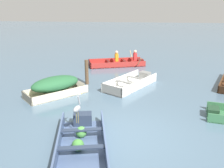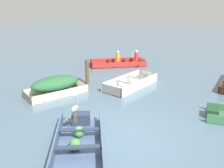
# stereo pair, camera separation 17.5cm
# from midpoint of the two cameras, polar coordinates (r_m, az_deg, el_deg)

# --- Properties ---
(ground_plane) EXTENTS (80.00, 80.00, 0.00)m
(ground_plane) POSITION_cam_midpoint_polar(r_m,az_deg,el_deg) (7.40, 2.26, -11.63)
(ground_plane) COLOR slate
(dinghy_slate_blue_foreground) EXTENTS (1.80, 3.14, 0.40)m
(dinghy_slate_blue_foreground) POSITION_cam_midpoint_polar(r_m,az_deg,el_deg) (6.93, -6.79, -12.58)
(dinghy_slate_blue_foreground) COLOR #475B7F
(dinghy_slate_blue_foreground) RESTS_ON ground
(skiff_cream_far_moored) EXTENTS (2.48, 2.43, 0.81)m
(skiff_cream_far_moored) POSITION_cam_midpoint_polar(r_m,az_deg,el_deg) (10.44, -12.18, -0.21)
(skiff_cream_far_moored) COLOR beige
(skiff_cream_far_moored) RESTS_ON ground
(skiff_white_outer_moored) EXTENTS (2.44, 3.00, 0.41)m
(skiff_white_outer_moored) POSITION_cam_midpoint_polar(r_m,az_deg,el_deg) (11.45, 5.18, 0.29)
(skiff_white_outer_moored) COLOR white
(skiff_white_outer_moored) RESTS_ON ground
(rowboat_red_with_crew) EXTENTS (3.48, 2.54, 0.90)m
(rowboat_red_with_crew) POSITION_cam_midpoint_polar(r_m,az_deg,el_deg) (15.12, 2.47, 4.94)
(rowboat_red_with_crew) COLOR #AD2D28
(rowboat_red_with_crew) RESTS_ON ground
(heron_on_dinghy) EXTENTS (0.23, 0.45, 0.84)m
(heron_on_dinghy) POSITION_cam_midpoint_polar(r_m,az_deg,el_deg) (7.07, -7.74, -5.38)
(heron_on_dinghy) COLOR olive
(heron_on_dinghy) RESTS_ON dinghy_slate_blue_foreground
(mooring_post) EXTENTS (0.16, 0.16, 1.15)m
(mooring_post) POSITION_cam_midpoint_polar(r_m,az_deg,el_deg) (11.59, -5.28, 2.73)
(mooring_post) COLOR brown
(mooring_post) RESTS_ON ground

